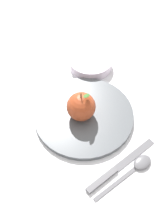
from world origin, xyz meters
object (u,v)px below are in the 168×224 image
object	(u,v)px
dinner_plate	(84,115)
side_bowl	(91,62)
knife	(116,169)
spoon	(137,167)
apple	(81,107)

from	to	relation	value
dinner_plate	side_bowl	bearing A→B (deg)	99.98
side_bowl	knife	bearing A→B (deg)	-65.28
spoon	side_bowl	bearing A→B (deg)	122.66
apple	spoon	size ratio (longest dim) A/B	0.61
dinner_plate	apple	xyz separation A→B (m)	(-0.01, -0.01, 0.04)
apple	spoon	world-z (taller)	apple
dinner_plate	knife	size ratio (longest dim) A/B	1.47
apple	side_bowl	xyz separation A→B (m)	(-0.03, 0.20, -0.03)
knife	spoon	distance (m)	0.05
dinner_plate	side_bowl	world-z (taller)	side_bowl
apple	spoon	xyz separation A→B (m)	(0.17, -0.10, -0.05)
dinner_plate	knife	bearing A→B (deg)	-48.31
dinner_plate	spoon	world-z (taller)	dinner_plate
apple	spoon	bearing A→B (deg)	-31.49
dinner_plate	side_bowl	xyz separation A→B (m)	(-0.03, 0.20, 0.01)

